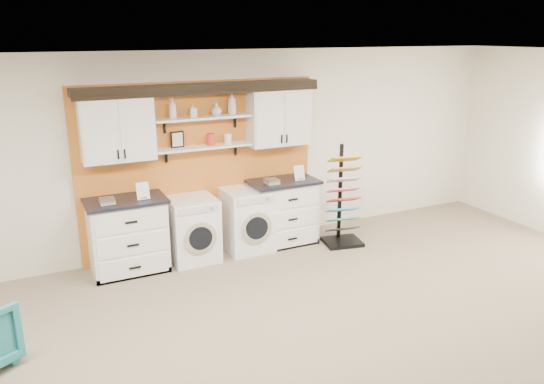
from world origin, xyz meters
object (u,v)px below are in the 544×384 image
base_cabinet_left (128,235)px  sample_rack (343,212)px  base_cabinet_right (283,212)px  washer (193,229)px  dryer (247,220)px

base_cabinet_left → sample_rack: size_ratio=0.68×
base_cabinet_right → sample_rack: sample_rack is taller
base_cabinet_left → washer: (0.87, -0.00, -0.05)m
base_cabinet_left → dryer: bearing=-0.1°
base_cabinet_right → washer: base_cabinet_right is taller
base_cabinet_right → dryer: bearing=-179.7°
base_cabinet_right → sample_rack: bearing=-28.6°
washer → base_cabinet_left: bearing=179.8°
dryer → base_cabinet_right: bearing=0.3°
base_cabinet_left → base_cabinet_right: (2.26, 0.00, -0.01)m
base_cabinet_right → washer: size_ratio=1.12×
base_cabinet_right → sample_rack: size_ratio=0.67×
base_cabinet_right → sample_rack: (0.77, -0.42, 0.01)m
washer → sample_rack: size_ratio=0.60×
base_cabinet_right → dryer: base_cabinet_right is taller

